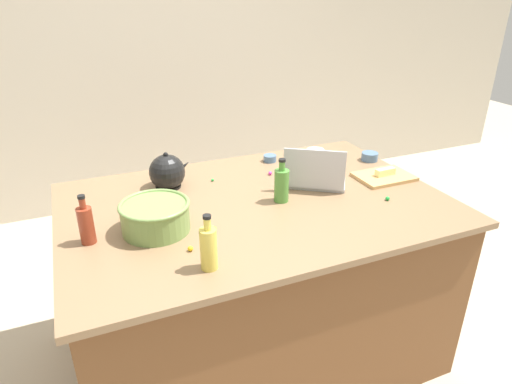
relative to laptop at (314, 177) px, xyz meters
The scene contains 21 objects.
ground_plane 1.01m from the laptop, behind, with size 12.00×12.00×0.00m, color #B7A88E.
wall_back 2.16m from the laptop, 99.33° to the left, with size 8.00×0.10×2.60m, color beige.
island_counter 0.61m from the laptop, behind, with size 1.78×1.20×0.90m.
laptop is the anchor object (origin of this frame).
mixing_bowl_large 0.85m from the laptop, behind, with size 0.29×0.29×0.13m.
bottle_oil 0.87m from the laptop, 145.48° to the right, with size 0.06×0.06×0.22m.
bottle_olive 0.25m from the laptop, 157.74° to the right, with size 0.07×0.07×0.21m.
bottle_soy 1.11m from the laptop, behind, with size 0.06×0.06×0.21m.
kettle 0.74m from the laptop, 158.54° to the left, with size 0.21×0.18×0.20m.
cutting_board 0.39m from the laptop, ahead, with size 0.29×0.21×0.02m, color tan.
butter_stick_left 0.40m from the laptop, ahead, with size 0.11×0.04×0.04m, color #F4E58C.
ramekin_small 0.40m from the laptop, 59.32° to the left, with size 0.10×0.10×0.05m, color beige.
ramekin_medium 0.40m from the laptop, 99.45° to the left, with size 0.07×0.07×0.04m, color slate.
ramekin_wide 0.51m from the laptop, 21.17° to the left, with size 0.09×0.09×0.05m, color slate.
candy_0 0.70m from the laptop, behind, with size 0.02×0.02×0.02m, color yellow.
candy_1 0.37m from the laptop, 51.17° to the right, with size 0.02×0.02×0.02m, color green.
candy_2 0.66m from the laptop, 158.55° to the right, with size 0.02×0.02×0.02m, color orange.
candy_3 0.08m from the laptop, behind, with size 0.02×0.02×0.02m, color red.
candy_4 0.83m from the laptop, 154.64° to the right, with size 0.02×0.02×0.02m, color yellow.
candy_5 0.53m from the laptop, 151.37° to the left, with size 0.01×0.01×0.01m, color green.
candy_6 0.26m from the laptop, 125.36° to the left, with size 0.02×0.02×0.02m, color #CC3399.
Camera 1 is at (-0.74, -1.74, 1.84)m, focal length 31.34 mm.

